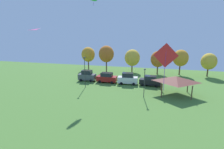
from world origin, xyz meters
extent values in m
pyramid|color=#E54C93|center=(-15.25, 25.71, 11.46)|extent=(2.48, 2.21, 0.31)
cube|color=red|center=(2.88, 21.00, 9.24)|extent=(2.58, 0.25, 2.58)
cylinder|color=purple|center=(2.88, 20.98, 9.24)|extent=(0.07, 0.27, 2.34)
cylinder|color=purple|center=(2.88, 21.00, 6.63)|extent=(0.11, 0.42, 2.59)
cylinder|color=purple|center=(-11.40, 38.79, 17.32)|extent=(0.08, 0.16, 0.75)
cube|color=#4C5156|center=(-14.08, 40.42, 1.00)|extent=(4.18, 1.90, 1.36)
cube|color=#1E232D|center=(-14.08, 40.42, 2.16)|extent=(2.31, 1.72, 0.95)
cylinder|color=black|center=(-12.78, 39.53, 0.32)|extent=(0.64, 0.23, 0.64)
cylinder|color=black|center=(-12.81, 41.35, 0.32)|extent=(0.64, 0.23, 0.64)
cylinder|color=black|center=(-15.34, 39.48, 0.32)|extent=(0.64, 0.23, 0.64)
cylinder|color=black|center=(-15.38, 41.30, 0.32)|extent=(0.64, 0.23, 0.64)
cube|color=maroon|center=(-9.04, 40.29, 0.91)|extent=(4.75, 1.92, 1.19)
cube|color=#1E232D|center=(-9.04, 40.29, 1.92)|extent=(2.62, 1.76, 0.83)
cylinder|color=black|center=(-7.58, 39.34, 0.32)|extent=(0.64, 0.22, 0.64)
cylinder|color=black|center=(-7.57, 41.23, 0.32)|extent=(0.64, 0.22, 0.64)
cylinder|color=black|center=(-10.52, 39.36, 0.32)|extent=(0.64, 0.22, 0.64)
cylinder|color=black|center=(-10.51, 41.25, 0.32)|extent=(0.64, 0.22, 0.64)
cube|color=silver|center=(-4.01, 40.09, 1.00)|extent=(4.60, 2.11, 1.37)
cube|color=#1E232D|center=(-4.01, 40.09, 2.17)|extent=(2.58, 1.84, 0.96)
cylinder|color=black|center=(-2.56, 39.27, 0.32)|extent=(0.65, 0.26, 0.64)
cylinder|color=black|center=(-2.68, 41.10, 0.32)|extent=(0.65, 0.26, 0.64)
cylinder|color=black|center=(-5.34, 39.09, 0.32)|extent=(0.65, 0.26, 0.64)
cylinder|color=black|center=(-5.46, 40.92, 0.32)|extent=(0.65, 0.26, 0.64)
cube|color=black|center=(1.03, 40.08, 0.89)|extent=(4.79, 2.30, 1.13)
cube|color=#1E232D|center=(1.03, 40.08, 1.85)|extent=(2.70, 1.94, 0.79)
cylinder|color=black|center=(2.36, 39.02, 0.32)|extent=(0.66, 0.28, 0.64)
cylinder|color=black|center=(2.55, 40.84, 0.32)|extent=(0.66, 0.28, 0.64)
cylinder|color=black|center=(-0.49, 39.31, 0.32)|extent=(0.66, 0.28, 0.64)
cylinder|color=black|center=(-0.30, 41.13, 0.32)|extent=(0.66, 0.28, 0.64)
cylinder|color=brown|center=(3.31, 33.25, 1.30)|extent=(0.20, 0.20, 2.60)
cylinder|color=brown|center=(8.38, 33.25, 1.30)|extent=(0.20, 0.20, 2.60)
cylinder|color=brown|center=(3.31, 37.53, 1.30)|extent=(0.20, 0.20, 2.60)
cylinder|color=brown|center=(8.38, 37.53, 1.30)|extent=(0.20, 0.20, 2.60)
pyramid|color=brown|center=(5.84, 35.39, 3.10)|extent=(6.56, 5.54, 1.00)
cylinder|color=#2D2D33|center=(-12.48, 35.44, 3.17)|extent=(0.12, 0.12, 6.34)
cube|color=#4C4C51|center=(-12.48, 35.44, 6.46)|extent=(0.36, 0.20, 0.24)
cylinder|color=#2D2D33|center=(0.17, 32.49, 2.56)|extent=(0.12, 0.12, 5.12)
cube|color=#4C4C51|center=(0.17, 32.49, 5.24)|extent=(0.36, 0.20, 0.24)
cylinder|color=brown|center=(-18.70, 53.19, 1.60)|extent=(0.36, 0.36, 3.20)
ellipsoid|color=gold|center=(-18.70, 53.19, 4.77)|extent=(4.18, 4.18, 4.60)
cylinder|color=brown|center=(-12.20, 51.17, 1.85)|extent=(0.36, 0.36, 3.70)
ellipsoid|color=#BC6623|center=(-12.20, 51.17, 5.37)|extent=(4.44, 4.44, 4.89)
cylinder|color=brown|center=(-4.76, 52.89, 1.30)|extent=(0.36, 0.36, 2.61)
ellipsoid|color=gold|center=(-4.76, 52.89, 4.27)|extent=(4.44, 4.44, 4.88)
cylinder|color=brown|center=(2.59, 52.05, 1.37)|extent=(0.36, 0.36, 2.73)
ellipsoid|color=#BC6623|center=(2.59, 52.05, 4.27)|extent=(4.09, 4.09, 4.50)
cylinder|color=brown|center=(8.57, 52.56, 1.58)|extent=(0.36, 0.36, 3.16)
ellipsoid|color=gold|center=(8.57, 52.56, 4.71)|extent=(4.13, 4.13, 4.55)
cylinder|color=brown|center=(15.63, 52.37, 1.30)|extent=(0.36, 0.36, 2.60)
ellipsoid|color=gold|center=(15.63, 52.37, 4.08)|extent=(3.95, 3.95, 4.35)
camera|label=1|loc=(1.84, 1.92, 11.61)|focal=28.00mm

